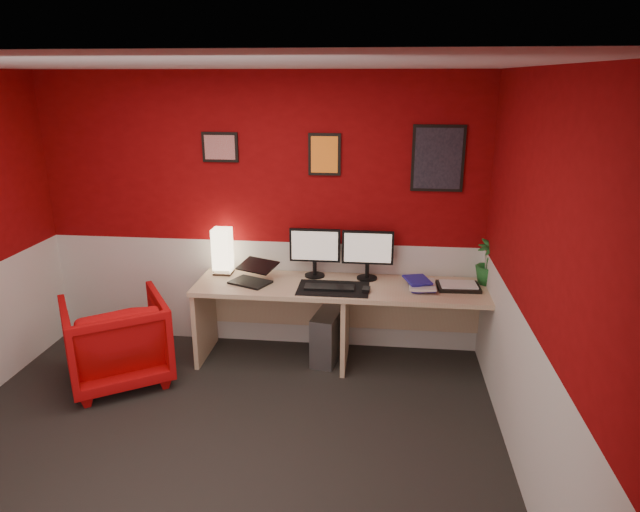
% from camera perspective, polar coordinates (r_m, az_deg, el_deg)
% --- Properties ---
extents(ground, '(4.00, 3.50, 0.01)m').
position_cam_1_polar(ground, '(4.11, -10.83, -19.07)').
color(ground, black).
rests_on(ground, ground).
extents(ceiling, '(4.00, 3.50, 0.01)m').
position_cam_1_polar(ceiling, '(3.31, -13.42, 18.29)').
color(ceiling, white).
rests_on(ceiling, ground).
extents(wall_back, '(4.00, 0.01, 2.50)m').
position_cam_1_polar(wall_back, '(5.14, -6.00, 4.18)').
color(wall_back, maroon).
rests_on(wall_back, ground).
extents(wall_front, '(4.00, 0.01, 2.50)m').
position_cam_1_polar(wall_front, '(2.12, -27.43, -18.66)').
color(wall_front, maroon).
rests_on(wall_front, ground).
extents(wall_right, '(0.01, 3.50, 2.50)m').
position_cam_1_polar(wall_right, '(3.47, 21.29, -3.61)').
color(wall_right, maroon).
rests_on(wall_right, ground).
extents(wainscot_back, '(4.00, 0.01, 1.00)m').
position_cam_1_polar(wainscot_back, '(5.36, -5.76, -3.66)').
color(wainscot_back, silver).
rests_on(wainscot_back, ground).
extents(wainscot_right, '(0.01, 3.50, 1.00)m').
position_cam_1_polar(wainscot_right, '(3.79, 19.93, -14.25)').
color(wainscot_right, silver).
rests_on(wainscot_right, ground).
extents(desk, '(2.60, 0.65, 0.73)m').
position_cam_1_polar(desk, '(4.99, 2.55, -6.89)').
color(desk, tan).
rests_on(desk, ground).
extents(shoji_lamp, '(0.16, 0.16, 0.40)m').
position_cam_1_polar(shoji_lamp, '(5.16, -9.81, 0.37)').
color(shoji_lamp, '#FFE5B2').
rests_on(shoji_lamp, desk).
extents(laptop, '(0.40, 0.34, 0.22)m').
position_cam_1_polar(laptop, '(4.90, -7.11, -1.53)').
color(laptop, black).
rests_on(laptop, desk).
extents(monitor_left, '(0.45, 0.06, 0.58)m').
position_cam_1_polar(monitor_left, '(4.98, -0.55, 1.10)').
color(monitor_left, black).
rests_on(monitor_left, desk).
extents(monitor_right, '(0.45, 0.06, 0.58)m').
position_cam_1_polar(monitor_right, '(4.93, 4.84, 0.87)').
color(monitor_right, black).
rests_on(monitor_right, desk).
extents(desk_mat, '(0.60, 0.38, 0.01)m').
position_cam_1_polar(desk_mat, '(4.77, 1.34, -3.29)').
color(desk_mat, black).
rests_on(desk_mat, desk).
extents(keyboard, '(0.42, 0.15, 0.02)m').
position_cam_1_polar(keyboard, '(4.76, 0.95, -3.17)').
color(keyboard, black).
rests_on(keyboard, desk_mat).
extents(mouse, '(0.07, 0.11, 0.03)m').
position_cam_1_polar(mouse, '(4.71, 4.69, -3.40)').
color(mouse, black).
rests_on(mouse, desk_mat).
extents(book_bottom, '(0.23, 0.29, 0.03)m').
position_cam_1_polar(book_bottom, '(4.85, 9.01, -3.05)').
color(book_bottom, '#262199').
rests_on(book_bottom, desk).
extents(book_middle, '(0.22, 0.30, 0.02)m').
position_cam_1_polar(book_middle, '(4.82, 8.99, -2.84)').
color(book_middle, silver).
rests_on(book_middle, book_bottom).
extents(book_top, '(0.26, 0.30, 0.02)m').
position_cam_1_polar(book_top, '(4.82, 8.72, -2.52)').
color(book_top, '#262199').
rests_on(book_top, book_middle).
extents(zen_tray, '(0.36, 0.27, 0.03)m').
position_cam_1_polar(zen_tray, '(4.92, 13.78, -3.03)').
color(zen_tray, black).
rests_on(zen_tray, desk).
extents(potted_plant, '(0.24, 0.24, 0.40)m').
position_cam_1_polar(potted_plant, '(5.03, 16.70, -0.57)').
color(potted_plant, '#19591E').
rests_on(potted_plant, desk).
extents(pc_tower, '(0.28, 0.48, 0.45)m').
position_cam_1_polar(pc_tower, '(5.09, 0.76, -8.10)').
color(pc_tower, '#99999E').
rests_on(pc_tower, ground).
extents(armchair, '(1.09, 1.09, 0.73)m').
position_cam_1_polar(armchair, '(5.01, -19.85, -7.97)').
color(armchair, '#BB0708').
rests_on(armchair, ground).
extents(art_left, '(0.32, 0.02, 0.26)m').
position_cam_1_polar(art_left, '(5.10, -10.06, 10.77)').
color(art_left, red).
rests_on(art_left, wall_back).
extents(art_center, '(0.28, 0.02, 0.36)m').
position_cam_1_polar(art_center, '(4.93, 0.46, 10.22)').
color(art_center, orange).
rests_on(art_center, wall_back).
extents(art_right, '(0.44, 0.02, 0.56)m').
position_cam_1_polar(art_right, '(4.93, 11.82, 9.61)').
color(art_right, black).
rests_on(art_right, wall_back).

